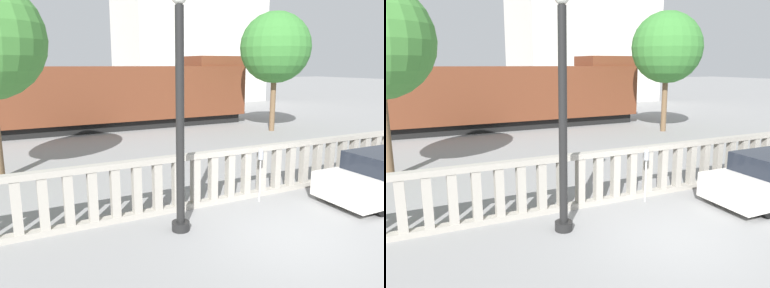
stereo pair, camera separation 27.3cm
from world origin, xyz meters
TOP-DOWN VIEW (x-y plane):
  - ground_plane at (0.00, 0.00)m, footprint 160.00×160.00m
  - balustrade at (0.00, 2.52)m, footprint 13.28×0.24m
  - lamppost at (-1.95, 1.44)m, footprint 0.40×0.40m
  - parking_meter at (0.69, 2.13)m, footprint 0.15×0.15m
  - train_near at (-3.43, 15.35)m, footprint 23.76×2.96m
  - building_block at (11.76, 29.38)m, footprint 13.11×9.09m
  - tree_right at (7.90, 10.71)m, footprint 3.73×3.73m

SIDE VIEW (x-z plane):
  - ground_plane at x=0.00m, z-range 0.00..0.00m
  - balustrade at x=0.00m, z-range 0.00..1.43m
  - parking_meter at x=0.69m, z-range 0.41..1.86m
  - train_near at x=-3.43m, z-range -0.21..3.88m
  - lamppost at x=-1.95m, z-range -0.05..5.01m
  - tree_right at x=7.90m, z-range 1.29..7.62m
  - building_block at x=11.76m, z-range 0.00..11.40m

